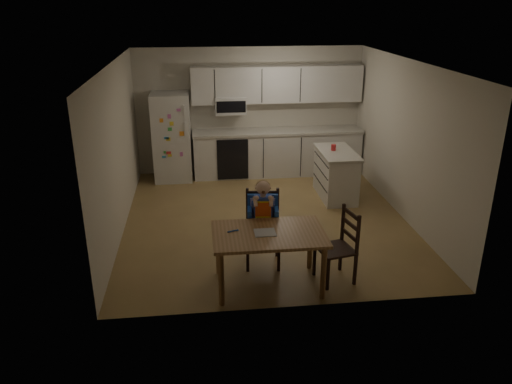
{
  "coord_description": "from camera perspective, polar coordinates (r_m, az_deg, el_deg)",
  "views": [
    {
      "loc": [
        -1.02,
        -7.37,
        3.38
      ],
      "look_at": [
        -0.32,
        -1.4,
        1.03
      ],
      "focal_mm": 35.0,
      "sensor_mm": 36.0,
      "label": 1
    }
  ],
  "objects": [
    {
      "name": "refrigerator",
      "position": [
        9.86,
        -9.59,
        6.21
      ],
      "size": [
        0.72,
        0.7,
        1.7
      ],
      "primitive_type": "cube",
      "color": "silver",
      "rests_on": "ground"
    },
    {
      "name": "kitchen_island",
      "position": [
        9.03,
        9.11,
        2.04
      ],
      "size": [
        0.61,
        1.16,
        0.86
      ],
      "color": "silver",
      "rests_on": "ground"
    },
    {
      "name": "kitchen_run",
      "position": [
        10.05,
        2.26,
        6.93
      ],
      "size": [
        3.37,
        0.62,
        2.15
      ],
      "color": "silver",
      "rests_on": "ground"
    },
    {
      "name": "napkin",
      "position": [
        6.03,
        1.02,
        -4.65
      ],
      "size": [
        0.26,
        0.22,
        0.01
      ],
      "primitive_type": "cube",
      "color": "#A4A4A9",
      "rests_on": "dining_table"
    },
    {
      "name": "chair_side",
      "position": [
        6.36,
        9.87,
        -5.54
      ],
      "size": [
        0.5,
        0.5,
        0.95
      ],
      "rotation": [
        0.0,
        0.0,
        -1.35
      ],
      "color": "black",
      "rests_on": "ground"
    },
    {
      "name": "toddler_spoon",
      "position": [
        6.07,
        -2.74,
        -4.48
      ],
      "size": [
        0.12,
        0.06,
        0.02
      ],
      "primitive_type": "cylinder",
      "rotation": [
        0.0,
        1.57,
        0.35
      ],
      "color": "#1F4BAD",
      "rests_on": "dining_table"
    },
    {
      "name": "room",
      "position": [
        8.2,
        0.71,
        6.3
      ],
      "size": [
        4.52,
        5.01,
        2.51
      ],
      "color": "olive",
      "rests_on": "ground"
    },
    {
      "name": "dining_table",
      "position": [
        6.08,
        1.47,
        -5.51
      ],
      "size": [
        1.36,
        0.88,
        0.73
      ],
      "color": "brown",
      "rests_on": "ground"
    },
    {
      "name": "chair_booster",
      "position": [
        6.58,
        0.79,
        -2.45
      ],
      "size": [
        0.49,
        0.49,
        1.2
      ],
      "rotation": [
        0.0,
        0.0,
        -0.1
      ],
      "color": "black",
      "rests_on": "ground"
    },
    {
      "name": "red_cup",
      "position": [
        8.93,
        8.85,
        5.05
      ],
      "size": [
        0.09,
        0.09,
        0.11
      ],
      "primitive_type": "cylinder",
      "color": "red",
      "rests_on": "kitchen_island"
    }
  ]
}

